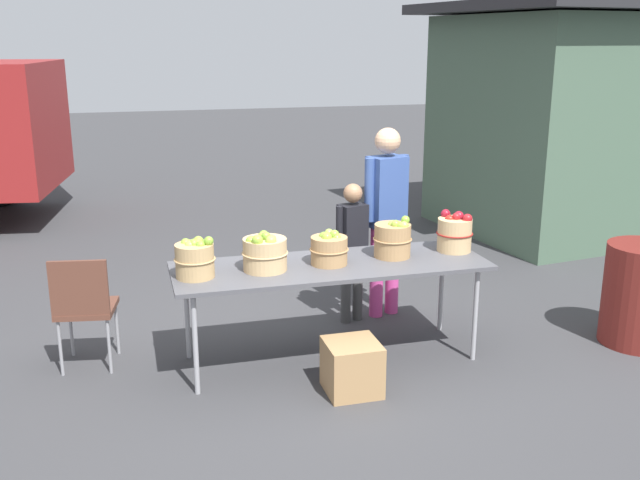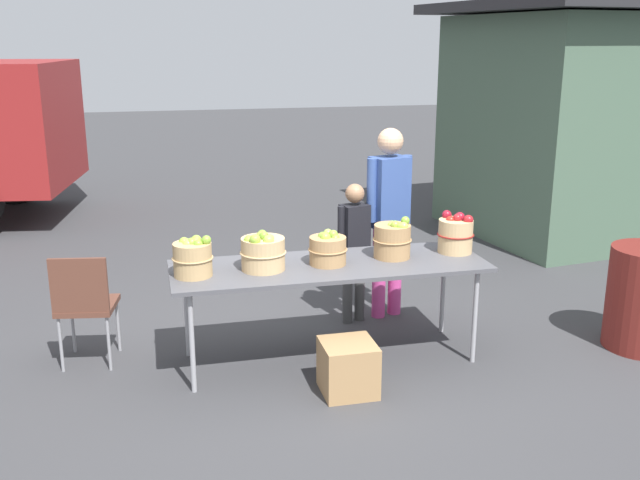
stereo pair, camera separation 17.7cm
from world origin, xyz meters
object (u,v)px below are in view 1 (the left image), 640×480
at_px(apple_basket_green_3, 393,239).
at_px(folding_chair, 84,303).
at_px(apple_basket_green_0, 195,259).
at_px(apple_basket_green_1, 265,253).
at_px(child_customer, 352,242).
at_px(apple_basket_red_0, 455,233).
at_px(market_table, 331,269).
at_px(apple_basket_green_2, 329,249).
at_px(vendor_adult, 386,207).
at_px(produce_crate, 352,367).

height_order(apple_basket_green_3, folding_chair, apple_basket_green_3).
xyz_separation_m(apple_basket_green_0, apple_basket_green_1, (0.49, 0.03, -0.00)).
distance_m(apple_basket_green_0, child_customer, 1.56).
bearing_deg(apple_basket_red_0, apple_basket_green_0, -176.66).
distance_m(market_table, apple_basket_green_2, 0.15).
bearing_deg(vendor_adult, produce_crate, 46.14).
bearing_deg(apple_basket_green_3, vendor_adult, 73.74).
distance_m(apple_basket_red_0, vendor_adult, 0.76).
distance_m(vendor_adult, folding_chair, 2.54).
xyz_separation_m(apple_basket_red_0, folding_chair, (-2.76, 0.23, -0.39)).
bearing_deg(produce_crate, market_table, 89.33).
relative_size(apple_basket_green_0, child_customer, 0.24).
distance_m(apple_basket_green_3, folding_chair, 2.30).
relative_size(apple_basket_red_0, folding_chair, 0.37).
height_order(market_table, produce_crate, market_table).
distance_m(apple_basket_green_0, apple_basket_green_2, 0.97).
bearing_deg(apple_basket_red_0, vendor_adult, 114.12).
height_order(vendor_adult, child_customer, vendor_adult).
bearing_deg(folding_chair, apple_basket_green_3, -176.98).
distance_m(apple_basket_green_1, folding_chair, 1.35).
bearing_deg(apple_basket_green_2, apple_basket_green_1, -177.91).
height_order(apple_basket_red_0, vendor_adult, vendor_adult).
height_order(folding_chair, produce_crate, folding_chair).
height_order(market_table, apple_basket_green_1, apple_basket_green_1).
bearing_deg(child_customer, vendor_adult, 177.38).
distance_m(apple_basket_green_1, apple_basket_green_3, 0.99).
bearing_deg(child_customer, apple_basket_green_2, 44.26).
xyz_separation_m(apple_basket_green_0, folding_chair, (-0.77, 0.35, -0.37)).
distance_m(apple_basket_red_0, child_customer, 0.90).
xyz_separation_m(apple_basket_green_2, produce_crate, (0.01, -0.55, -0.68)).
bearing_deg(vendor_adult, apple_basket_green_3, 58.44).
relative_size(apple_basket_green_1, apple_basket_red_0, 1.05).
height_order(market_table, folding_chair, folding_chair).
distance_m(apple_basket_green_1, child_customer, 1.14).
xyz_separation_m(apple_basket_green_0, child_customer, (1.37, 0.73, -0.18)).
bearing_deg(apple_basket_green_0, market_table, 2.50).
relative_size(apple_basket_green_1, vendor_adult, 0.20).
xyz_separation_m(apple_basket_green_2, apple_basket_green_3, (0.51, 0.05, 0.02)).
xyz_separation_m(apple_basket_green_1, child_customer, (0.88, 0.70, -0.18)).
bearing_deg(market_table, produce_crate, -90.67).
relative_size(market_table, apple_basket_green_1, 6.97).
relative_size(apple_basket_red_0, produce_crate, 0.87).
relative_size(apple_basket_green_2, produce_crate, 0.80).
bearing_deg(apple_basket_green_3, apple_basket_red_0, 2.24).
bearing_deg(apple_basket_green_1, folding_chair, 165.61).
distance_m(apple_basket_green_2, child_customer, 0.81).
xyz_separation_m(child_customer, produce_crate, (-0.39, -1.23, -0.52)).
height_order(apple_basket_green_1, child_customer, child_customer).
xyz_separation_m(apple_basket_red_0, vendor_adult, (-0.31, 0.69, 0.07)).
relative_size(apple_basket_green_0, apple_basket_green_1, 0.88).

